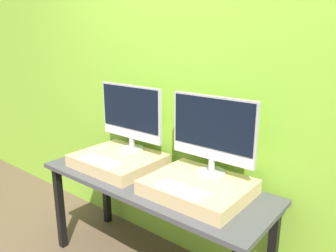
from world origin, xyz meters
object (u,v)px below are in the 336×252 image
(monitor_left, at_px, (131,115))
(monitor_right, at_px, (213,132))
(keyboard_right, at_px, (181,190))
(keyboard_left, at_px, (99,161))

(monitor_left, height_order, monitor_right, same)
(keyboard_right, bearing_deg, monitor_left, 155.53)
(monitor_right, distance_m, keyboard_right, 0.40)
(keyboard_left, relative_size, monitor_right, 0.54)
(monitor_left, relative_size, keyboard_left, 1.86)
(monitor_right, height_order, keyboard_right, monitor_right)
(keyboard_left, relative_size, keyboard_right, 1.00)
(keyboard_left, height_order, monitor_right, monitor_right)
(monitor_left, xyz_separation_m, monitor_right, (0.68, 0.00, 0.00))
(monitor_right, relative_size, keyboard_right, 1.86)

